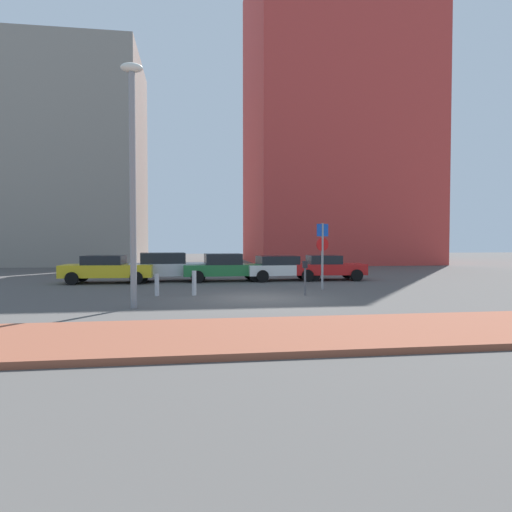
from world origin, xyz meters
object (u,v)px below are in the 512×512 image
at_px(parking_meter, 305,273).
at_px(traffic_bollard_mid, 194,283).
at_px(parking_sign_post, 322,248).
at_px(traffic_bollard_near, 157,285).
at_px(parked_car_green, 224,267).
at_px(parked_car_silver, 168,266).
at_px(parked_car_red, 327,267).
at_px(street_lamp, 133,167).
at_px(parked_car_white, 282,267).
at_px(parked_car_yellow, 108,269).

bearing_deg(parking_meter, traffic_bollard_mid, 171.69).
height_order(parking_sign_post, parking_meter, parking_sign_post).
relative_size(traffic_bollard_near, traffic_bollard_mid, 0.88).
height_order(parked_car_green, parking_meter, parked_car_green).
distance_m(parking_meter, traffic_bollard_mid, 4.41).
bearing_deg(parked_car_silver, parked_car_red, -3.29).
distance_m(street_lamp, traffic_bollard_mid, 5.45).
relative_size(parked_car_white, street_lamp, 0.55).
relative_size(parked_car_yellow, parking_sign_post, 1.57).
height_order(parked_car_green, traffic_bollard_mid, parked_car_green).
relative_size(parked_car_red, parking_meter, 2.95).
xyz_separation_m(parked_car_yellow, parking_meter, (8.71, -6.53, 0.15)).
bearing_deg(parking_sign_post, parked_car_silver, 143.24).
xyz_separation_m(parked_car_yellow, parked_car_green, (6.01, 0.18, 0.01)).
bearing_deg(parking_sign_post, parked_car_green, 129.61).
height_order(parked_car_yellow, street_lamp, street_lamp).
bearing_deg(street_lamp, parked_car_green, 68.61).
relative_size(parked_car_yellow, street_lamp, 0.59).
relative_size(parked_car_yellow, traffic_bollard_near, 5.35).
bearing_deg(traffic_bollard_near, street_lamp, -98.98).
bearing_deg(parked_car_green, parked_car_silver, 172.54).
height_order(parked_car_yellow, parking_sign_post, parking_sign_post).
relative_size(parking_meter, street_lamp, 0.18).
distance_m(parked_car_yellow, parked_car_silver, 3.08).
height_order(parked_car_yellow, parked_car_silver, parked_car_silver).
relative_size(parked_car_silver, parking_sign_post, 1.51).
xyz_separation_m(parking_sign_post, traffic_bollard_mid, (-5.63, -1.26, -1.36)).
bearing_deg(parked_car_silver, parked_car_white, -3.68).
height_order(parked_car_yellow, traffic_bollard_near, parked_car_yellow).
xyz_separation_m(parked_car_red, traffic_bollard_mid, (-7.33, -5.96, -0.22)).
bearing_deg(parked_car_white, traffic_bollard_near, -136.03).
xyz_separation_m(parked_car_yellow, parked_car_silver, (3.03, 0.57, 0.06)).
xyz_separation_m(parked_car_white, parked_car_red, (2.53, -0.10, -0.00)).
height_order(parked_car_yellow, parking_meter, parked_car_yellow).
bearing_deg(traffic_bollard_near, parking_sign_post, 9.83).
distance_m(parking_sign_post, traffic_bollard_near, 7.32).
relative_size(parked_car_silver, traffic_bollard_near, 5.13).
bearing_deg(parked_car_green, traffic_bollard_near, -117.15).
relative_size(parking_sign_post, parking_meter, 2.15).
relative_size(parked_car_green, parked_car_red, 1.12).
height_order(parking_meter, traffic_bollard_near, parking_meter).
height_order(traffic_bollard_near, traffic_bollard_mid, traffic_bollard_mid).
height_order(parked_car_yellow, parked_car_red, parked_car_yellow).
xyz_separation_m(traffic_bollard_near, traffic_bollard_mid, (1.45, -0.03, 0.06)).
bearing_deg(parking_sign_post, street_lamp, -150.08).
xyz_separation_m(parked_car_red, traffic_bollard_near, (-8.78, -5.93, -0.28)).
bearing_deg(street_lamp, parked_car_silver, 86.36).
height_order(parked_car_red, street_lamp, street_lamp).
height_order(parked_car_white, parking_meter, parking_meter).
bearing_deg(parked_car_white, parked_car_green, 179.92).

